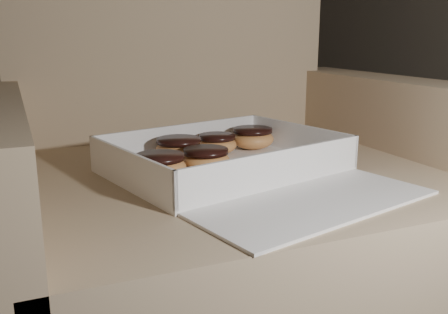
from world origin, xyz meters
name	(u,v)px	position (x,y,z in m)	size (l,w,h in m)	color
armchair	(216,221)	(0.63, 0.24, 0.33)	(1.01, 0.85, 1.05)	tan
bakery_box	(240,169)	(0.63, 0.10, 0.48)	(0.51, 0.56, 0.07)	white
donut_a	(206,159)	(0.57, 0.13, 0.50)	(0.09, 0.09, 0.04)	#DD934D
donut_b	(179,149)	(0.55, 0.22, 0.50)	(0.09, 0.09, 0.05)	#DD934D
donut_c	(160,166)	(0.48, 0.11, 0.50)	(0.09, 0.09, 0.05)	#DD934D
donut_d	(253,138)	(0.73, 0.26, 0.50)	(0.09, 0.09, 0.05)	#DD934D
donut_e	(217,143)	(0.64, 0.25, 0.50)	(0.08, 0.08, 0.04)	#DD934D
crumb_a	(314,160)	(0.80, 0.11, 0.48)	(0.01, 0.01, 0.00)	black
crumb_b	(219,179)	(0.57, 0.07, 0.48)	(0.01, 0.01, 0.00)	black
crumb_c	(326,162)	(0.81, 0.10, 0.48)	(0.01, 0.01, 0.00)	black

